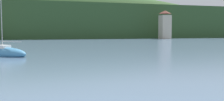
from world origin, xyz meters
TOP-DOWN VIEW (x-y plane):
  - wooded_hillside at (-10.50, 151.01)m, footprint 352.00×52.22m
  - shore_building_central at (40.43, 114.19)m, footprint 3.84×3.69m
  - sailboat_mid_0 at (-9.80, 60.17)m, footprint 6.41×6.02m

SIDE VIEW (x-z plane):
  - sailboat_mid_0 at x=-9.80m, z-range -4.19..4.94m
  - shore_building_central at x=40.43m, z-range -0.14..10.40m
  - wooded_hillside at x=-10.50m, z-range -13.17..24.34m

